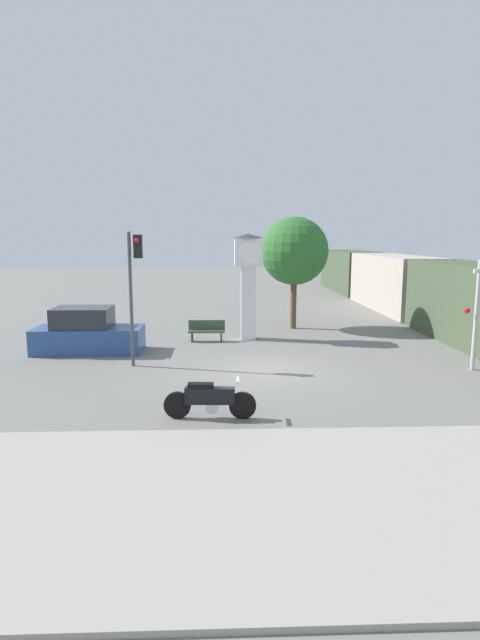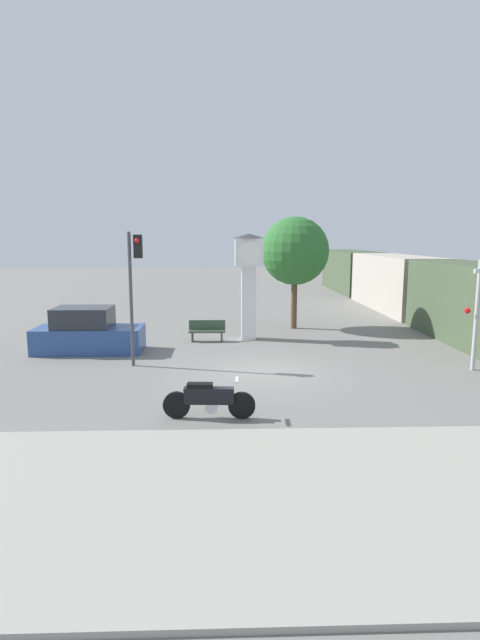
{
  "view_description": "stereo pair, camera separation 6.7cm",
  "coord_description": "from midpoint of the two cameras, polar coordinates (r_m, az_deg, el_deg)",
  "views": [
    {
      "loc": [
        -1.38,
        -16.36,
        4.51
      ],
      "look_at": [
        -0.73,
        1.04,
        1.62
      ],
      "focal_mm": 28.0,
      "sensor_mm": 36.0,
      "label": 1
    },
    {
      "loc": [
        -1.31,
        -16.37,
        4.51
      ],
      "look_at": [
        -0.73,
        1.04,
        1.62
      ],
      "focal_mm": 28.0,
      "sensor_mm": 36.0,
      "label": 2
    }
  ],
  "objects": [
    {
      "name": "clock_tower",
      "position": [
        22.08,
        1.08,
        5.79
      ],
      "size": [
        1.44,
        1.44,
        4.68
      ],
      "color": "white",
      "rests_on": "ground_plane"
    },
    {
      "name": "ground_plane",
      "position": [
        17.03,
        2.71,
        -5.96
      ],
      "size": [
        120.0,
        120.0,
        0.0
      ],
      "primitive_type": "plane",
      "color": "slate"
    },
    {
      "name": "sidewalk_strip",
      "position": [
        9.29,
        7.05,
        -19.35
      ],
      "size": [
        36.0,
        6.0,
        0.1
      ],
      "color": "#9E998E",
      "rests_on": "ground_plane"
    },
    {
      "name": "traffic_light",
      "position": [
        17.68,
        -11.9,
        5.01
      ],
      "size": [
        0.5,
        0.35,
        4.71
      ],
      "color": "#47474C",
      "rests_on": "ground_plane"
    },
    {
      "name": "parked_car",
      "position": [
        20.71,
        -16.92,
        -1.47
      ],
      "size": [
        4.21,
        1.82,
        1.8
      ],
      "rotation": [
        0.0,
        0.0,
        -0.0
      ],
      "color": "#2D4C8C",
      "rests_on": "ground_plane"
    },
    {
      "name": "bench",
      "position": [
        21.94,
        -3.7,
        -1.17
      ],
      "size": [
        1.6,
        0.44,
        0.92
      ],
      "color": "#384C38",
      "rests_on": "ground_plane"
    },
    {
      "name": "motorcycle",
      "position": [
        12.69,
        -3.43,
        -9.05
      ],
      "size": [
        2.33,
        0.51,
        1.03
      ],
      "rotation": [
        0.0,
        0.0,
        -0.05
      ],
      "color": "black",
      "rests_on": "ground_plane"
    },
    {
      "name": "freight_train",
      "position": [
        33.19,
        17.37,
        4.12
      ],
      "size": [
        2.8,
        32.79,
        3.4
      ],
      "color": "#425138",
      "rests_on": "ground_plane"
    },
    {
      "name": "railroad_crossing_signal",
      "position": [
        18.68,
        25.55,
        0.95
      ],
      "size": [
        0.9,
        0.82,
        3.77
      ],
      "color": "#B7B7BC",
      "rests_on": "ground_plane"
    },
    {
      "name": "street_tree",
      "position": [
        24.86,
        6.37,
        7.81
      ],
      "size": [
        3.34,
        3.34,
        5.53
      ],
      "color": "brown",
      "rests_on": "ground_plane"
    }
  ]
}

